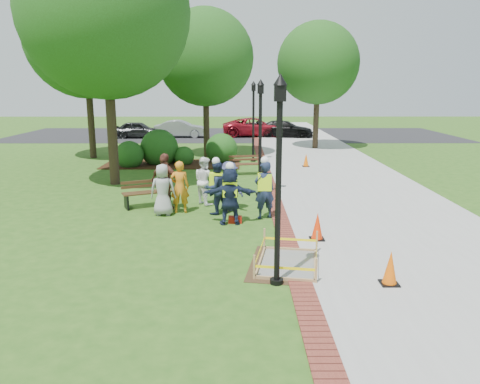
{
  "coord_description": "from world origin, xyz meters",
  "views": [
    {
      "loc": [
        0.46,
        -12.09,
        4.05
      ],
      "look_at": [
        0.5,
        1.2,
        1.0
      ],
      "focal_mm": 35.0,
      "sensor_mm": 36.0,
      "label": 1
    }
  ],
  "objects_px": {
    "hivis_worker_a": "(230,194)",
    "hivis_worker_b": "(264,188)",
    "hivis_worker_c": "(216,186)",
    "lamp_near": "(279,166)",
    "bench_near": "(147,199)",
    "cone_front": "(390,269)",
    "wet_concrete_pad": "(288,255)"
  },
  "relations": [
    {
      "from": "cone_front",
      "to": "lamp_near",
      "type": "relative_size",
      "value": 0.17
    },
    {
      "from": "hivis_worker_c",
      "to": "hivis_worker_b",
      "type": "bearing_deg",
      "value": -18.72
    },
    {
      "from": "wet_concrete_pad",
      "to": "hivis_worker_c",
      "type": "distance_m",
      "value": 4.81
    },
    {
      "from": "hivis_worker_a",
      "to": "lamp_near",
      "type": "bearing_deg",
      "value": -76.34
    },
    {
      "from": "bench_near",
      "to": "hivis_worker_c",
      "type": "height_order",
      "value": "hivis_worker_c"
    },
    {
      "from": "bench_near",
      "to": "cone_front",
      "type": "distance_m",
      "value": 8.94
    },
    {
      "from": "lamp_near",
      "to": "bench_near",
      "type": "bearing_deg",
      "value": 121.53
    },
    {
      "from": "bench_near",
      "to": "wet_concrete_pad",
      "type": "bearing_deg",
      "value": -51.4
    },
    {
      "from": "bench_near",
      "to": "hivis_worker_c",
      "type": "distance_m",
      "value": 2.63
    },
    {
      "from": "bench_near",
      "to": "cone_front",
      "type": "relative_size",
      "value": 2.31
    },
    {
      "from": "bench_near",
      "to": "hivis_worker_a",
      "type": "bearing_deg",
      "value": -35.74
    },
    {
      "from": "hivis_worker_c",
      "to": "cone_front",
      "type": "bearing_deg",
      "value": -55.17
    },
    {
      "from": "hivis_worker_a",
      "to": "hivis_worker_b",
      "type": "relative_size",
      "value": 0.96
    },
    {
      "from": "wet_concrete_pad",
      "to": "hivis_worker_a",
      "type": "relative_size",
      "value": 1.36
    },
    {
      "from": "hivis_worker_b",
      "to": "lamp_near",
      "type": "bearing_deg",
      "value": -90.06
    },
    {
      "from": "bench_near",
      "to": "cone_front",
      "type": "height_order",
      "value": "bench_near"
    },
    {
      "from": "wet_concrete_pad",
      "to": "bench_near",
      "type": "distance_m",
      "value": 6.78
    },
    {
      "from": "cone_front",
      "to": "wet_concrete_pad",
      "type": "bearing_deg",
      "value": 150.66
    },
    {
      "from": "hivis_worker_c",
      "to": "hivis_worker_a",
      "type": "bearing_deg",
      "value": -68.0
    },
    {
      "from": "bench_near",
      "to": "hivis_worker_b",
      "type": "distance_m",
      "value": 4.2
    },
    {
      "from": "wet_concrete_pad",
      "to": "hivis_worker_c",
      "type": "height_order",
      "value": "hivis_worker_c"
    },
    {
      "from": "lamp_near",
      "to": "hivis_worker_c",
      "type": "distance_m",
      "value": 5.85
    },
    {
      "from": "wet_concrete_pad",
      "to": "hivis_worker_b",
      "type": "xyz_separation_m",
      "value": [
        -0.33,
        3.88,
        0.73
      ]
    },
    {
      "from": "wet_concrete_pad",
      "to": "hivis_worker_a",
      "type": "height_order",
      "value": "hivis_worker_a"
    },
    {
      "from": "wet_concrete_pad",
      "to": "hivis_worker_a",
      "type": "distance_m",
      "value": 3.6
    },
    {
      "from": "hivis_worker_c",
      "to": "lamp_near",
      "type": "bearing_deg",
      "value": -74.52
    },
    {
      "from": "hivis_worker_b",
      "to": "hivis_worker_c",
      "type": "height_order",
      "value": "hivis_worker_b"
    },
    {
      "from": "cone_front",
      "to": "lamp_near",
      "type": "bearing_deg",
      "value": 178.08
    },
    {
      "from": "hivis_worker_a",
      "to": "hivis_worker_c",
      "type": "relative_size",
      "value": 1.02
    },
    {
      "from": "wet_concrete_pad",
      "to": "hivis_worker_c",
      "type": "xyz_separation_m",
      "value": [
        -1.84,
        4.39,
        0.68
      ]
    },
    {
      "from": "bench_near",
      "to": "lamp_near",
      "type": "height_order",
      "value": "lamp_near"
    },
    {
      "from": "hivis_worker_b",
      "to": "hivis_worker_c",
      "type": "bearing_deg",
      "value": 161.28
    }
  ]
}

